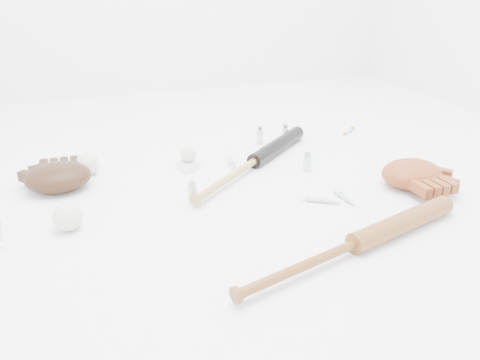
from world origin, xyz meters
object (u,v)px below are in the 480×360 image
object	(u,v)px
bat_wood	(355,243)
glove_dark	(58,177)
bat_dark	(255,161)
pedestal	(188,166)

from	to	relation	value
bat_wood	glove_dark	world-z (taller)	glove_dark
bat_dark	pedestal	size ratio (longest dim) A/B	12.55
bat_wood	glove_dark	bearing A→B (deg)	122.36
bat_wood	pedestal	distance (m)	0.73
bat_dark	glove_dark	distance (m)	0.68
bat_wood	glove_dark	size ratio (longest dim) A/B	3.15
pedestal	bat_dark	bearing A→B (deg)	-14.58
glove_dark	bat_wood	bearing A→B (deg)	-41.00
bat_dark	glove_dark	bearing A→B (deg)	136.41
bat_dark	pedestal	world-z (taller)	bat_dark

